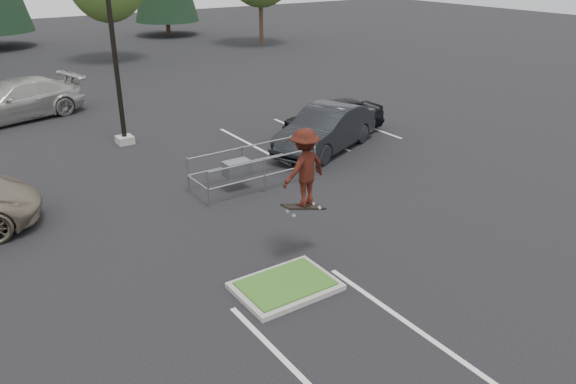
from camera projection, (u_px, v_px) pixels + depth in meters
ground at (286, 289)px, 12.54m from camera, size 120.00×120.00×0.00m
grass_median at (286, 286)px, 12.51m from camera, size 2.20×1.60×0.16m
stall_lines at (133, 208)px, 16.42m from camera, size 22.62×17.60×0.01m
light_pole at (111, 23)px, 20.11m from camera, size 0.70×0.60×10.12m
cart_corral at (241, 167)px, 17.56m from camera, size 3.96×1.46×1.12m
skateboarder at (304, 168)px, 13.00m from camera, size 1.32×0.89×2.14m
car_r_charc at (326, 129)px, 20.88m from camera, size 5.28×3.53×1.64m
car_r_black at (334, 117)px, 22.74m from camera, size 4.35×1.90×1.46m
car_far_silver at (17, 100)px, 24.74m from camera, size 6.33×3.78×1.72m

